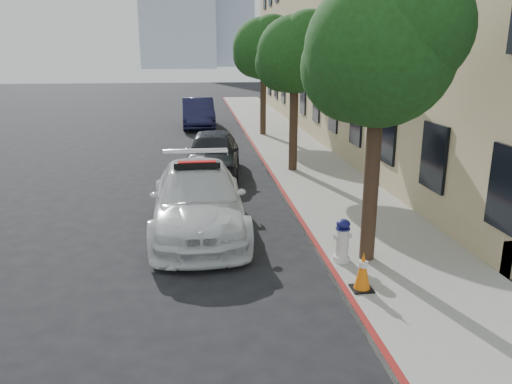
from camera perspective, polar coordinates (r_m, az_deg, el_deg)
The scene contains 12 objects.
ground at distance 11.96m, azimuth -4.06°, elevation -5.06°, with size 120.00×120.00×0.00m, color black.
sidewalk at distance 21.96m, azimuth 4.01°, elevation 4.83°, with size 3.20×50.00×0.15m, color gray.
curb_strip at distance 21.72m, azimuth 0.00°, elevation 4.75°, with size 0.12×50.00×0.15m, color maroon.
building at distance 27.91m, azimuth 14.07°, elevation 16.93°, with size 8.00×36.00×10.00m, color tan.
tree_near at distance 9.77m, azimuth 14.17°, elevation 15.47°, with size 2.92×2.82×5.62m.
tree_mid at distance 17.49m, azimuth 4.58°, elevation 15.48°, with size 2.77×2.64×5.43m.
tree_far at distance 25.38m, azimuth 0.91°, elevation 16.14°, with size 3.10×3.00×5.81m.
police_car at distance 12.19m, azimuth -6.62°, elevation -0.78°, with size 2.29×5.47×1.73m.
parked_car_mid at distance 17.72m, azimuth -4.97°, elevation 4.47°, with size 1.84×4.58×1.56m, color black.
parked_car_far at distance 29.17m, azimuth -6.63°, elevation 8.99°, with size 1.75×5.02×1.66m, color #161638.
fire_hydrant at distance 10.21m, azimuth 9.85°, elevation -5.51°, with size 0.37×0.34×0.89m.
traffic_cone at distance 9.12m, azimuth 12.11°, elevation -8.84°, with size 0.38×0.38×0.72m.
Camera 1 is at (-0.50, -11.16, 4.26)m, focal length 35.00 mm.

